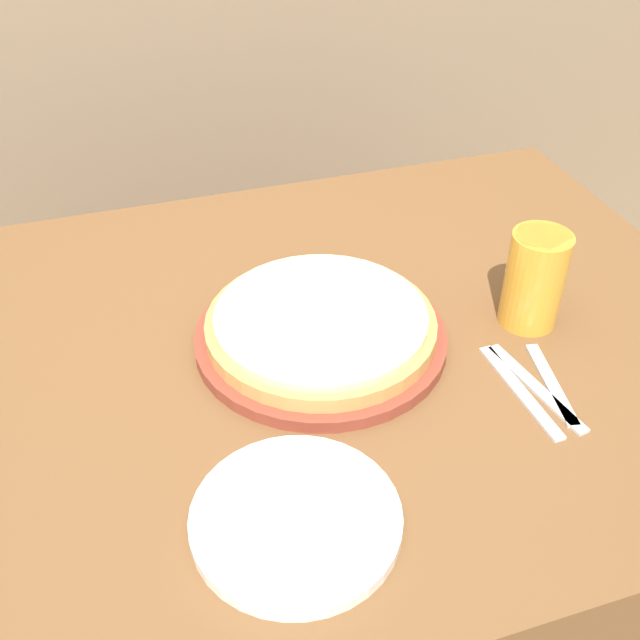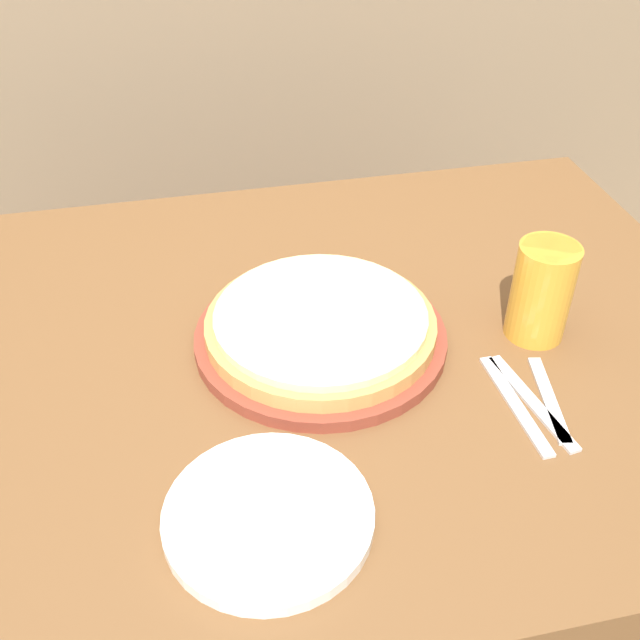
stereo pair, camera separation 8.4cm
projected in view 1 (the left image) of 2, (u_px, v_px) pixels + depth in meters
The scene contains 8 objects.
ground_plane at pixel (301, 622), 1.59m from camera, with size 12.00×12.00×0.00m, color #756047.
dining_table at pixel (298, 509), 1.36m from camera, with size 1.41×1.01×0.77m.
pizza_on_board at pixel (320, 327), 1.12m from camera, with size 0.38×0.38×0.06m.
beer_glass at pixel (535, 276), 1.12m from camera, with size 0.09×0.09×0.15m.
dinner_plate at pixel (296, 519), 0.87m from camera, with size 0.25×0.25×0.02m.
fork at pixel (520, 391), 1.04m from camera, with size 0.03×0.20×0.00m.
dinner_knife at pixel (536, 387), 1.05m from camera, with size 0.05×0.20×0.00m.
spoon at pixel (551, 384), 1.06m from camera, with size 0.05×0.17×0.00m.
Camera 1 is at (-0.22, -0.83, 1.49)m, focal length 42.00 mm.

